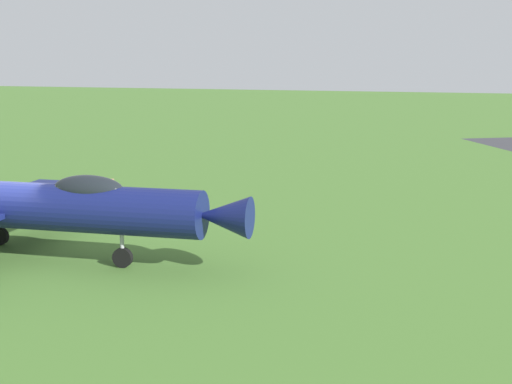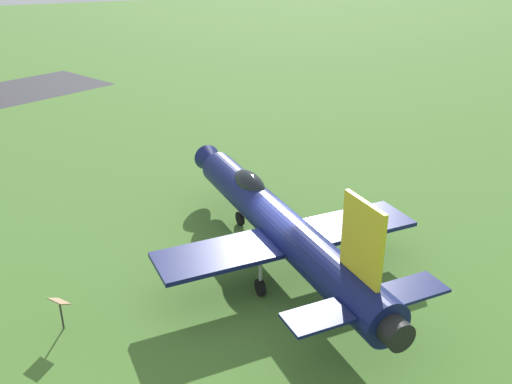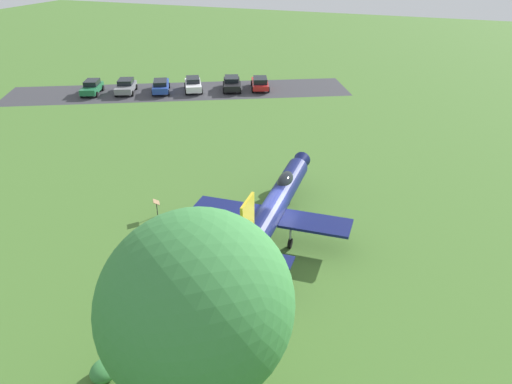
{
  "view_description": "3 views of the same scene",
  "coord_description": "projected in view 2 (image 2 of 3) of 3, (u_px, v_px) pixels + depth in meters",
  "views": [
    {
      "loc": [
        -13.16,
        18.36,
        6.28
      ],
      "look_at": [
        -6.46,
        -5.11,
        1.5
      ],
      "focal_mm": 50.1,
      "sensor_mm": 36.0,
      "label": 1
    },
    {
      "loc": [
        16.01,
        -7.53,
        11.09
      ],
      "look_at": [
        -1.17,
        -0.5,
        2.67
      ],
      "focal_mm": 39.3,
      "sensor_mm": 36.0,
      "label": 2
    },
    {
      "loc": [
        24.28,
        7.96,
        16.11
      ],
      "look_at": [
        -0.21,
        -1.18,
        2.51
      ],
      "focal_mm": 34.29,
      "sensor_mm": 36.0,
      "label": 3
    }
  ],
  "objects": [
    {
      "name": "display_jet",
      "position": [
        277.0,
        221.0,
        20.23
      ],
      "size": [
        14.49,
        9.6,
        4.75
      ],
      "rotation": [
        0.0,
        0.0,
        3.19
      ],
      "color": "#111951",
      "rests_on": "ground_plane"
    },
    {
      "name": "ground_plane",
      "position": [
        280.0,
        268.0,
        20.67
      ],
      "size": [
        200.0,
        200.0,
        0.0
      ],
      "primitive_type": "plane",
      "color": "#47722D"
    },
    {
      "name": "info_plaque",
      "position": [
        60.0,
        306.0,
        17.1
      ],
      "size": [
        0.72,
        0.67,
        1.14
      ],
      "color": "#333333",
      "rests_on": "ground_plane"
    }
  ]
}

